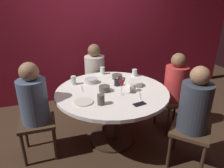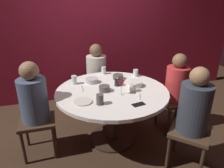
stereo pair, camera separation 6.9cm
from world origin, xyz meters
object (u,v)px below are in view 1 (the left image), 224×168
object	(u,v)px
seated_diner_left	(34,101)
cup_near_candle	(101,100)
seated_diner_back	(95,70)
bowl_salad_center	(104,89)
dinner_plate	(84,102)
cup_by_right_diner	(74,80)
cell_phone	(140,104)
seated_diner_right	(175,84)
bowl_serving_large	(91,81)
cup_far_edge	(102,71)
seated_diner_front_right	(194,108)
bowl_small_white	(135,84)
cup_center_front	(134,73)
wine_glass	(122,84)
bowl_sauce_side	(117,77)
cup_by_left_diner	(133,88)
dining_table	(112,100)
candle_holder	(117,82)

from	to	relation	value
seated_diner_left	cup_near_candle	size ratio (longest dim) A/B	10.27
seated_diner_back	bowl_salad_center	world-z (taller)	seated_diner_back
dinner_plate	cup_by_right_diner	size ratio (longest dim) A/B	1.82
cell_phone	cup_by_right_diner	size ratio (longest dim) A/B	1.22
seated_diner_right	bowl_serving_large	size ratio (longest dim) A/B	6.66
cup_near_candle	dinner_plate	bearing A→B (deg)	150.06
seated_diner_right	cup_far_edge	distance (m)	1.07
seated_diner_left	cup_near_candle	xyz separation A→B (m)	(0.69, -0.32, 0.07)
seated_diner_front_right	bowl_small_white	size ratio (longest dim) A/B	6.85
bowl_small_white	cup_center_front	xyz separation A→B (m)	(0.14, 0.35, 0.02)
bowl_serving_large	seated_diner_front_right	bearing A→B (deg)	-48.71
seated_diner_back	seated_diner_front_right	size ratio (longest dim) A/B	0.96
wine_glass	bowl_sauce_side	bearing A→B (deg)	76.61
seated_diner_front_right	cup_by_right_diner	distance (m)	1.50
wine_glass	cell_phone	distance (m)	0.34
cup_center_front	cup_by_left_diner	bearing A→B (deg)	-116.00
dinner_plate	cup_by_left_diner	world-z (taller)	cup_by_left_diner
dining_table	bowl_small_white	size ratio (longest dim) A/B	8.09
bowl_serving_large	cup_center_front	size ratio (longest dim) A/B	1.67
cell_phone	seated_diner_back	bearing A→B (deg)	-4.01
seated_diner_left	seated_diner_back	bearing A→B (deg)	45.55
candle_holder	seated_diner_front_right	bearing A→B (deg)	-54.35
cup_by_right_diner	seated_diner_back	bearing A→B (deg)	54.98
bowl_salad_center	bowl_serving_large	bearing A→B (deg)	106.37
dining_table	wine_glass	xyz separation A→B (m)	(0.07, -0.15, 0.27)
seated_diner_front_right	cup_center_front	size ratio (longest dim) A/B	11.58
wine_glass	bowl_salad_center	world-z (taller)	wine_glass
seated_diner_front_right	bowl_small_white	distance (m)	0.80
bowl_sauce_side	cup_by_left_diner	distance (m)	0.46
dinner_plate	bowl_salad_center	world-z (taller)	bowl_salad_center
seated_diner_back	bowl_small_white	xyz separation A→B (m)	(0.33, -0.90, 0.06)
seated_diner_front_right	cup_near_candle	distance (m)	0.98
seated_diner_left	bowl_serving_large	bearing A→B (deg)	23.43
wine_glass	bowl_serving_large	bearing A→B (deg)	119.32
candle_holder	bowl_small_white	bearing A→B (deg)	-21.75
cup_near_candle	cup_center_front	size ratio (longest dim) A/B	1.12
dining_table	candle_holder	xyz separation A→B (m)	(0.11, 0.12, 0.19)
dining_table	cup_near_candle	size ratio (longest dim) A/B	12.21
dining_table	candle_holder	size ratio (longest dim) A/B	12.78
cup_center_front	cell_phone	bearing A→B (deg)	-110.01
cell_phone	bowl_small_white	bearing A→B (deg)	-29.32
cup_by_left_diner	cup_by_right_diner	bearing A→B (deg)	146.20
dinner_plate	cell_phone	bearing A→B (deg)	-21.75
cup_center_front	bowl_sauce_side	bearing A→B (deg)	-172.86
wine_glass	bowl_sauce_side	distance (m)	0.52
seated_diner_left	cup_by_left_diner	xyz separation A→B (m)	(1.15, -0.11, 0.06)
seated_diner_left	dinner_plate	distance (m)	0.57
dining_table	bowl_sauce_side	bearing A→B (deg)	61.59
seated_diner_front_right	cup_center_front	xyz separation A→B (m)	(-0.21, 1.06, 0.06)
candle_holder	cell_phone	world-z (taller)	candle_holder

